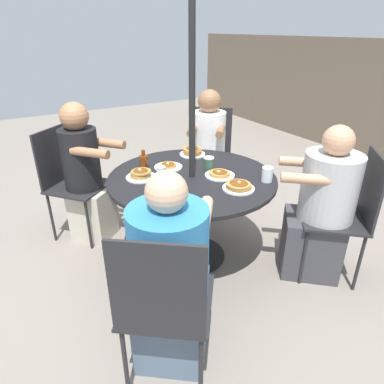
{
  "coord_description": "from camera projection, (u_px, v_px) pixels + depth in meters",
  "views": [
    {
      "loc": [
        2.04,
        -1.21,
        1.74
      ],
      "look_at": [
        0.0,
        0.0,
        0.59
      ],
      "focal_mm": 32.0,
      "sensor_mm": 36.0,
      "label": 1
    }
  ],
  "objects": [
    {
      "name": "syrup_bottle",
      "position": [
        144.0,
        161.0,
        2.69
      ],
      "size": [
        0.09,
        0.07,
        0.15
      ],
      "color": "#602D0F",
      "rests_on": "patio_table"
    },
    {
      "name": "diner_east",
      "position": [
        320.0,
        211.0,
        2.5
      ],
      "size": [
        0.62,
        0.63,
        1.17
      ],
      "rotation": [
        0.0,
        0.0,
        -3.87
      ],
      "color": "#3D3D42",
      "rests_on": "ground"
    },
    {
      "name": "pancake_plate_c",
      "position": [
        192.0,
        152.0,
        2.99
      ],
      "size": [
        0.22,
        0.22,
        0.07
      ],
      "color": "white",
      "rests_on": "patio_table"
    },
    {
      "name": "pancake_plate_a",
      "position": [
        141.0,
        175.0,
        2.53
      ],
      "size": [
        0.22,
        0.22,
        0.07
      ],
      "color": "white",
      "rests_on": "patio_table"
    },
    {
      "name": "drinking_glass_b",
      "position": [
        161.0,
        174.0,
        2.47
      ],
      "size": [
        0.07,
        0.07,
        0.11
      ],
      "primitive_type": "cylinder",
      "color": "silver",
      "rests_on": "patio_table"
    },
    {
      "name": "ground_plane",
      "position": [
        192.0,
        255.0,
        2.89
      ],
      "size": [
        12.0,
        12.0,
        0.0
      ],
      "primitive_type": "plane",
      "color": "gray"
    },
    {
      "name": "patio_chair_south",
      "position": [
        210.0,
        149.0,
        3.66
      ],
      "size": [
        0.63,
        0.63,
        0.98
      ],
      "rotation": [
        0.0,
        0.0,
        -2.28
      ],
      "color": "#232326",
      "rests_on": "ground"
    },
    {
      "name": "diner_south",
      "position": [
        208.0,
        155.0,
        3.5
      ],
      "size": [
        0.55,
        0.54,
        1.21
      ],
      "rotation": [
        0.0,
        0.0,
        -2.28
      ],
      "color": "gray",
      "rests_on": "ground"
    },
    {
      "name": "diner_north",
      "position": [
        171.0,
        282.0,
        1.81
      ],
      "size": [
        0.64,
        0.62,
        1.17
      ],
      "rotation": [
        0.0,
        0.0,
        0.92
      ],
      "color": "slate",
      "rests_on": "ground"
    },
    {
      "name": "diner_west",
      "position": [
        86.0,
        178.0,
        2.93
      ],
      "size": [
        0.56,
        0.54,
        1.21
      ],
      "rotation": [
        0.0,
        0.0,
        -0.87
      ],
      "color": "beige",
      "rests_on": "ground"
    },
    {
      "name": "patio_chair_west",
      "position": [
        68.0,
        177.0,
        2.99
      ],
      "size": [
        0.63,
        0.63,
        0.98
      ],
      "rotation": [
        0.0,
        0.0,
        -0.87
      ],
      "color": "#232326",
      "rests_on": "ground"
    },
    {
      "name": "pancake_plate_b",
      "position": [
        168.0,
        166.0,
        2.72
      ],
      "size": [
        0.22,
        0.22,
        0.04
      ],
      "color": "white",
      "rests_on": "patio_table"
    },
    {
      "name": "patio_chair_east",
      "position": [
        348.0,
        209.0,
        2.45
      ],
      "size": [
        0.63,
        0.63,
        0.98
      ],
      "rotation": [
        0.0,
        0.0,
        -3.87
      ],
      "color": "#232326",
      "rests_on": "ground"
    },
    {
      "name": "umbrella_pole",
      "position": [
        192.0,
        127.0,
        2.41
      ],
      "size": [
        0.05,
        0.05,
        2.21
      ],
      "primitive_type": "cylinder",
      "color": "black",
      "rests_on": "ground"
    },
    {
      "name": "patio_chair_north",
      "position": [
        164.0,
        302.0,
        1.62
      ],
      "size": [
        0.63,
        0.63,
        0.98
      ],
      "rotation": [
        0.0,
        0.0,
        0.92
      ],
      "color": "#232326",
      "rests_on": "ground"
    },
    {
      "name": "drinking_glass_a",
      "position": [
        267.0,
        174.0,
        2.47
      ],
      "size": [
        0.08,
        0.08,
        0.11
      ],
      "primitive_type": "cylinder",
      "color": "silver",
      "rests_on": "patio_table"
    },
    {
      "name": "pancake_plate_d",
      "position": [
        220.0,
        174.0,
        2.57
      ],
      "size": [
        0.22,
        0.22,
        0.04
      ],
      "color": "white",
      "rests_on": "patio_table"
    },
    {
      "name": "coffee_cup",
      "position": [
        209.0,
        163.0,
        2.7
      ],
      "size": [
        0.08,
        0.08,
        0.09
      ],
      "color": "#33513D",
      "rests_on": "patio_table"
    },
    {
      "name": "patio_table",
      "position": [
        192.0,
        191.0,
        2.63
      ],
      "size": [
        1.27,
        1.27,
        0.73
      ],
      "color": "black",
      "rests_on": "ground"
    },
    {
      "name": "pancake_plate_e",
      "position": [
        239.0,
        186.0,
        2.36
      ],
      "size": [
        0.22,
        0.22,
        0.06
      ],
      "color": "white",
      "rests_on": "patio_table"
    }
  ]
}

